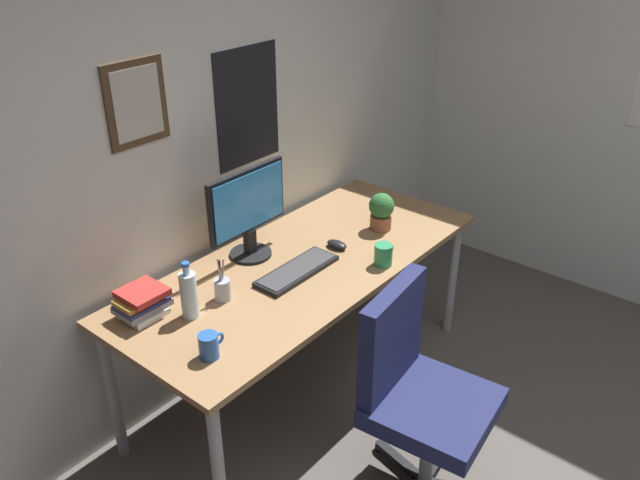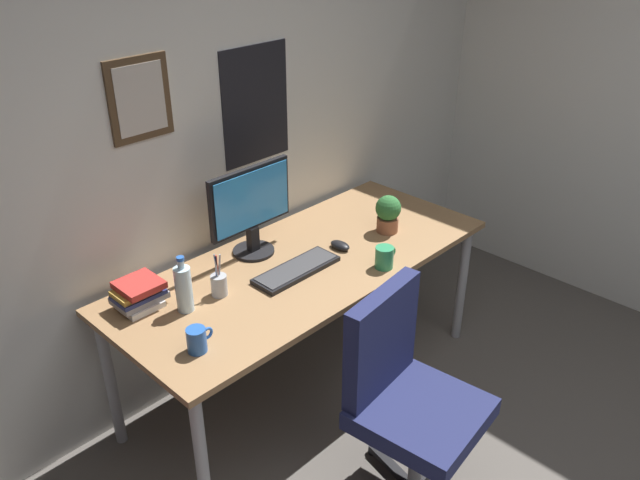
% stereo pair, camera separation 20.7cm
% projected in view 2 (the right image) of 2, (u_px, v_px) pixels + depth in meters
% --- Properties ---
extents(wall_back, '(4.40, 0.10, 2.60)m').
position_uv_depth(wall_back, '(193.00, 135.00, 2.89)').
color(wall_back, silver).
rests_on(wall_back, ground_plane).
extents(desk, '(1.89, 0.79, 0.74)m').
position_uv_depth(desk, '(305.00, 273.00, 3.04)').
color(desk, '#936D47').
rests_on(desk, ground_plane).
extents(office_chair, '(0.57, 0.57, 0.95)m').
position_uv_depth(office_chair, '(405.00, 392.00, 2.53)').
color(office_chair, '#1E234C').
rests_on(office_chair, ground_plane).
extents(monitor, '(0.46, 0.20, 0.43)m').
position_uv_depth(monitor, '(251.00, 207.00, 2.97)').
color(monitor, black).
rests_on(monitor, desk).
extents(keyboard, '(0.43, 0.15, 0.03)m').
position_uv_depth(keyboard, '(296.00, 270.00, 2.92)').
color(keyboard, black).
rests_on(keyboard, desk).
extents(computer_mouse, '(0.06, 0.11, 0.04)m').
position_uv_depth(computer_mouse, '(340.00, 245.00, 3.11)').
color(computer_mouse, black).
rests_on(computer_mouse, desk).
extents(water_bottle, '(0.07, 0.07, 0.25)m').
position_uv_depth(water_bottle, '(184.00, 288.00, 2.61)').
color(water_bottle, silver).
rests_on(water_bottle, desk).
extents(coffee_mug_near, '(0.11, 0.08, 0.10)m').
position_uv_depth(coffee_mug_near, '(197.00, 340.00, 2.40)').
color(coffee_mug_near, '#2659B2').
rests_on(coffee_mug_near, desk).
extents(coffee_mug_far, '(0.12, 0.09, 0.10)m').
position_uv_depth(coffee_mug_far, '(385.00, 257.00, 2.94)').
color(coffee_mug_far, '#2D8C59').
rests_on(coffee_mug_far, desk).
extents(potted_plant, '(0.13, 0.13, 0.19)m').
position_uv_depth(potted_plant, '(388.00, 213.00, 3.23)').
color(potted_plant, brown).
rests_on(potted_plant, desk).
extents(pen_cup, '(0.07, 0.07, 0.20)m').
position_uv_depth(pen_cup, '(219.00, 284.00, 2.74)').
color(pen_cup, '#9EA0A5').
rests_on(pen_cup, desk).
extents(book_stack_left, '(0.21, 0.17, 0.12)m').
position_uv_depth(book_stack_left, '(139.00, 294.00, 2.65)').
color(book_stack_left, silver).
rests_on(book_stack_left, desk).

